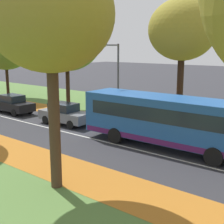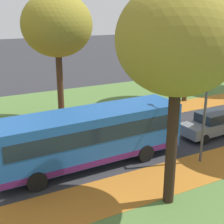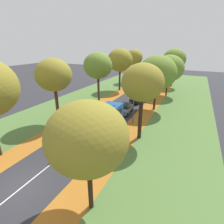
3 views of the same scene
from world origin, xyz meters
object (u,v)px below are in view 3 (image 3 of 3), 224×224
Objects in this scene: car_grey_lead at (125,108)px; bus at (99,123)px; tree_right_near at (143,83)px; tree_right_mid at (157,73)px; tree_left_mid at (98,66)px; tree_right_far at (169,68)px; car_white_third_in_line at (146,91)px; tree_left_distant at (134,57)px; tree_right_distant at (174,59)px; tree_right_nearest at (87,138)px; streetlamp_right at (132,98)px; tree_left_far at (120,60)px; car_black_following at (137,98)px; tree_left_near at (54,75)px.

bus is at bearing -90.57° from car_grey_lead.
tree_right_near is 0.97× the size of tree_right_mid.
tree_right_near reaches higher than car_grey_lead.
tree_right_far is at bearing 40.61° from tree_left_mid.
tree_right_near is 21.44m from car_white_third_in_line.
tree_right_mid is (11.44, -21.77, -0.84)m from tree_left_distant.
tree_right_distant reaches higher than tree_left_mid.
tree_right_nearest is 0.89× the size of tree_right_far.
streetlamp_right is (9.57, -28.81, -3.57)m from tree_left_distant.
tree_right_distant is at bearing 80.50° from car_grey_lead.
tree_left_far is 20.13m from streetlamp_right.
tree_right_far reaches higher than streetlamp_right.
tree_right_nearest is 1.88× the size of car_black_following.
car_grey_lead is at bearing 104.08° from tree_right_nearest.
tree_left_distant is 21.42m from car_black_following.
tree_right_distant is 2.36× the size of car_white_third_in_line.
bus is at bearing -8.20° from tree_left_near.
tree_right_near is at bearing -70.92° from car_black_following.
car_grey_lead is at bearing -99.50° from tree_right_distant.
car_white_third_in_line is (-4.26, -1.29, -5.25)m from tree_right_far.
tree_left_near is 22.91m from car_white_third_in_line.
tree_right_distant reaches higher than tree_right_far.
tree_left_distant reaches higher than tree_right_far.
tree_right_mid is 1.56× the size of streetlamp_right.
car_black_following is at bearing -103.07° from tree_right_distant.
tree_right_near is at bearing -86.60° from tree_right_mid.
tree_right_far is 10.38m from tree_right_distant.
tree_right_nearest is 11.18m from tree_right_near.
tree_left_far is 1.11× the size of tree_right_near.
tree_right_near is (0.11, 11.11, 1.26)m from tree_right_nearest.
tree_left_far reaches higher than tree_left_mid.
bus reaches higher than car_white_third_in_line.
car_black_following is at bearing -120.42° from tree_right_far.
tree_right_mid is 1.05× the size of tree_right_far.
tree_left_distant is at bearing 102.03° from bus.
car_white_third_in_line is (7.60, 8.87, -6.23)m from tree_left_mid.
tree_right_nearest reaches higher than car_grey_lead.
tree_right_distant is at bearing 60.61° from tree_left_mid.
tree_left_far reaches higher than tree_right_mid.
tree_right_mid is at bearing -33.75° from car_black_following.
car_white_third_in_line is (0.27, 21.74, -0.89)m from bus.
streetlamp_right reaches higher than car_white_third_in_line.
tree_left_mid is at bearing 118.25° from tree_right_nearest.
car_grey_lead is (-4.56, 18.19, -4.83)m from tree_right_nearest.
tree_right_distant is 34.05m from bus.
tree_left_distant reaches higher than tree_right_nearest.
bus is (-4.65, 9.43, -3.94)m from tree_right_nearest.
tree_right_distant is 1.66× the size of streetlamp_right.
tree_right_nearest is at bearing -89.78° from tree_right_far.
car_white_third_in_line is at bearing 49.44° from tree_left_mid.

